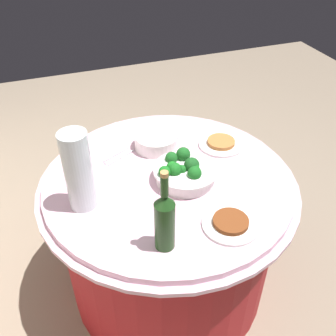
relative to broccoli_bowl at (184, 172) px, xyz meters
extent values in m
plane|color=gray|center=(0.04, 0.06, -0.78)|extent=(6.00, 6.00, 0.00)
cylinder|color=maroon|center=(0.04, 0.06, -0.44)|extent=(1.01, 1.01, 0.69)
cylinder|color=#E0B2C6|center=(0.04, 0.06, -0.08)|extent=(1.16, 1.16, 0.02)
cylinder|color=#E0B2C6|center=(0.04, 0.06, -0.06)|extent=(1.10, 1.10, 0.03)
cylinder|color=white|center=(0.00, 0.00, -0.02)|extent=(0.26, 0.26, 0.05)
cylinder|color=white|center=(0.00, 0.00, 0.01)|extent=(0.28, 0.28, 0.01)
sphere|color=#195F1E|center=(-0.01, 0.02, 0.02)|extent=(0.04, 0.04, 0.04)
sphere|color=#19661E|center=(-0.01, 0.05, 0.03)|extent=(0.06, 0.06, 0.06)
sphere|color=#19721E|center=(-0.02, -0.03, 0.03)|extent=(0.05, 0.05, 0.05)
sphere|color=#196B1E|center=(-0.01, 0.10, 0.03)|extent=(0.05, 0.05, 0.05)
sphere|color=#19581E|center=(0.08, 0.03, 0.03)|extent=(0.06, 0.06, 0.06)
sphere|color=#195A1E|center=(0.07, -0.02, 0.04)|extent=(0.06, 0.06, 0.06)
sphere|color=#19511E|center=(-0.01, -0.03, 0.03)|extent=(0.07, 0.07, 0.07)
sphere|color=#19611E|center=(-0.06, -0.02, 0.03)|extent=(0.06, 0.06, 0.06)
sphere|color=#19781E|center=(0.01, 0.05, 0.03)|extent=(0.05, 0.05, 0.05)
cylinder|color=white|center=(0.28, 0.04, -0.04)|extent=(0.21, 0.21, 0.01)
cylinder|color=white|center=(0.28, 0.04, -0.03)|extent=(0.21, 0.21, 0.01)
cylinder|color=white|center=(0.28, 0.04, -0.02)|extent=(0.21, 0.21, 0.01)
cylinder|color=white|center=(0.28, 0.04, -0.01)|extent=(0.21, 0.21, 0.01)
cylinder|color=white|center=(0.28, 0.04, 0.00)|extent=(0.21, 0.21, 0.01)
cylinder|color=white|center=(0.28, 0.04, 0.01)|extent=(0.21, 0.21, 0.01)
cylinder|color=white|center=(0.28, 0.04, 0.02)|extent=(0.21, 0.21, 0.01)
cylinder|color=#1C3F18|center=(-0.32, 0.21, 0.06)|extent=(0.07, 0.07, 0.20)
cone|color=#1C3F18|center=(-0.32, 0.21, 0.18)|extent=(0.07, 0.07, 0.04)
cylinder|color=#1C3F18|center=(-0.32, 0.21, 0.24)|extent=(0.03, 0.03, 0.08)
cylinder|color=#B2844C|center=(-0.32, 0.21, 0.28)|extent=(0.03, 0.03, 0.02)
cylinder|color=silver|center=(-0.01, 0.44, 0.13)|extent=(0.11, 0.11, 0.34)
sphere|color=#E5B26B|center=(0.01, 0.44, 0.00)|extent=(0.06, 0.06, 0.06)
sphere|color=#E5B26B|center=(-0.02, 0.46, 0.00)|extent=(0.06, 0.06, 0.06)
sphere|color=#E5B26B|center=(-0.02, 0.42, 0.00)|extent=(0.06, 0.06, 0.06)
sphere|color=#72C64C|center=(0.01, 0.45, 0.05)|extent=(0.06, 0.06, 0.06)
sphere|color=#72C64C|center=(-0.03, 0.45, 0.05)|extent=(0.06, 0.06, 0.06)
sphere|color=#72C64C|center=(-0.01, 0.42, 0.05)|extent=(0.06, 0.06, 0.06)
sphere|color=red|center=(0.00, 0.46, 0.10)|extent=(0.06, 0.06, 0.06)
sphere|color=red|center=(-0.03, 0.44, 0.10)|extent=(0.06, 0.06, 0.06)
sphere|color=red|center=(0.00, 0.43, 0.10)|extent=(0.06, 0.06, 0.06)
cylinder|color=silver|center=(0.28, 0.24, -0.04)|extent=(0.08, 0.15, 0.01)
cylinder|color=silver|center=(0.25, 0.22, -0.04)|extent=(0.08, 0.15, 0.01)
sphere|color=silver|center=(0.23, 0.30, -0.04)|extent=(0.01, 0.01, 0.01)
cylinder|color=white|center=(-0.32, -0.06, -0.04)|extent=(0.22, 0.22, 0.01)
cylinder|color=brown|center=(-0.32, -0.06, -0.02)|extent=(0.14, 0.14, 0.02)
cylinder|color=white|center=(0.19, -0.27, -0.04)|extent=(0.22, 0.22, 0.01)
cylinder|color=#B77038|center=(0.19, -0.27, -0.02)|extent=(0.14, 0.14, 0.02)
cube|color=white|center=(0.32, 0.43, -0.02)|extent=(0.05, 0.01, 0.05)
cube|color=maroon|center=(0.32, 0.43, 0.00)|extent=(0.05, 0.01, 0.01)
camera|label=1|loc=(-1.21, 0.51, 1.03)|focal=41.07mm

